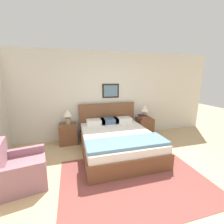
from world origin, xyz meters
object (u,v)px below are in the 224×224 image
Objects in this scene: nightstand_by_door at (144,127)px; table_lamp_by_door at (145,110)px; armchair at (21,170)px; table_lamp_near_window at (68,114)px; nightstand_near_window at (68,134)px; bed at (117,140)px.

table_lamp_by_door is at bearing 106.67° from nightstand_by_door.
nightstand_by_door is (3.20, 1.55, 0.01)m from armchair.
table_lamp_near_window is at bearing 180.00° from table_lamp_by_door.
nightstand_near_window is 1.32× the size of table_lamp_near_window.
nightstand_near_window is (0.79, 1.55, 0.01)m from armchair.
bed reaches higher than nightstand_near_window.
table_lamp_by_door reaches higher than nightstand_by_door.
armchair is 3.55m from nightstand_by_door.
nightstand_near_window is at bearing -126.54° from table_lamp_near_window.
table_lamp_by_door is at bearing 35.49° from bed.
nightstand_by_door is at bearing 34.53° from bed.
bed is 4.94× the size of table_lamp_near_window.
bed reaches higher than table_lamp_near_window.
nightstand_near_window is at bearing 180.00° from nightstand_by_door.
nightstand_by_door is at bearing 0.00° from nightstand_near_window.
table_lamp_near_window is (0.81, 1.57, 0.58)m from armchair.
nightstand_near_window is 0.57m from table_lamp_near_window.
bed reaches higher than table_lamp_by_door.
armchair is 1.55× the size of nightstand_by_door.
armchair is at bearing -160.13° from bed.
nightstand_by_door is at bearing -0.60° from table_lamp_near_window.
table_lamp_by_door reaches higher than armchair.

